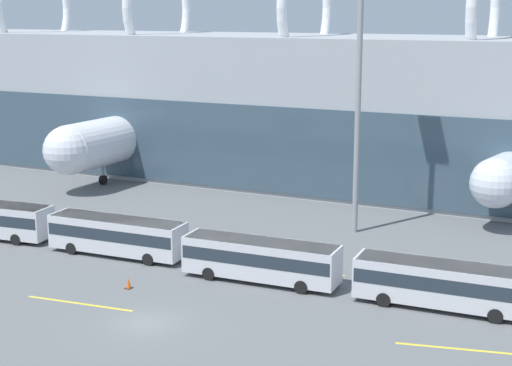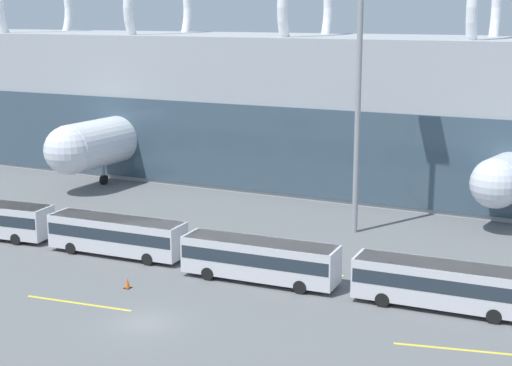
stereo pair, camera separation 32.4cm
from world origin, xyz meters
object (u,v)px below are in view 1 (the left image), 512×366
Objects in this scene: shuttle_bus_2 at (117,234)px; shuttle_bus_3 at (261,258)px; floodlight_mast at (359,53)px; shuttle_bus_4 at (443,282)px; airliner_at_gate_near at (165,128)px; traffic_cone_0 at (129,283)px.

shuttle_bus_2 is 1.00× the size of shuttle_bus_3.
floodlight_mast is at bearing 42.21° from shuttle_bus_2.
shuttle_bus_2 and shuttle_bus_4 have the same top height.
airliner_at_gate_near is 56.01m from shuttle_bus_4.
traffic_cone_0 is (5.38, -6.18, -1.47)m from shuttle_bus_2.
airliner_at_gate_near reaches higher than traffic_cone_0.
shuttle_bus_2 is 26.75m from shuttle_bus_4.
traffic_cone_0 is at bearing -166.63° from shuttle_bus_4.
shuttle_bus_3 is at bearing 42.63° from airliner_at_gate_near.
shuttle_bus_2 is at bearing 28.07° from airliner_at_gate_near.
shuttle_bus_2 reaches higher than traffic_cone_0.
traffic_cone_0 is (-9.94, -21.39, -15.82)m from floodlight_mast.
airliner_at_gate_near is 46.64m from shuttle_bus_3.
airliner_at_gate_near reaches higher than shuttle_bus_2.
airliner_at_gate_near is at bearing 118.99° from traffic_cone_0.
shuttle_bus_4 is 15.15× the size of traffic_cone_0.
shuttle_bus_3 is 15.17× the size of traffic_cone_0.
shuttle_bus_4 reaches higher than traffic_cone_0.
shuttle_bus_2 is at bearing -135.21° from floodlight_mast.
shuttle_bus_4 is at bearing -53.30° from floodlight_mast.
floodlight_mast is at bearing 60.91° from airliner_at_gate_near.
floodlight_mast reaches higher than shuttle_bus_2.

